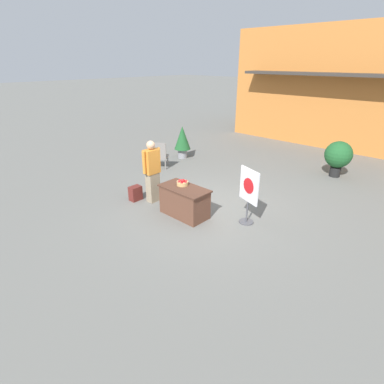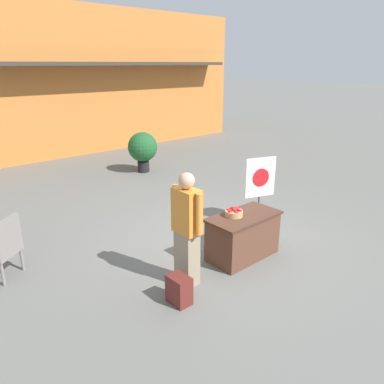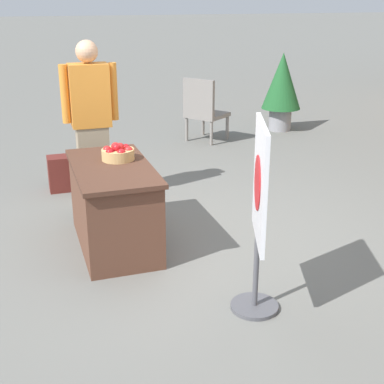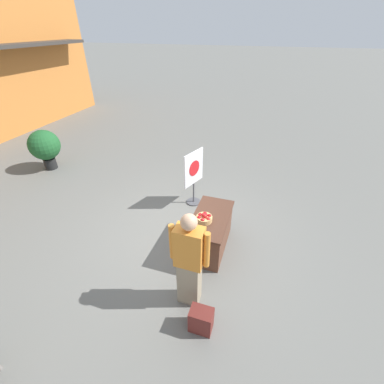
% 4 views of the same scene
% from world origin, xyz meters
% --- Properties ---
extents(ground_plane, '(120.00, 120.00, 0.00)m').
position_xyz_m(ground_plane, '(0.00, 0.00, 0.00)').
color(ground_plane, slate).
extents(storefront_building, '(13.73, 5.81, 5.18)m').
position_xyz_m(storefront_building, '(1.73, 10.71, 2.59)').
color(storefront_building, '#C67533').
rests_on(storefront_building, ground_plane).
extents(display_table, '(1.31, 0.68, 0.78)m').
position_xyz_m(display_table, '(-0.21, -0.78, 0.39)').
color(display_table, brown).
rests_on(display_table, ground_plane).
extents(apple_basket, '(0.30, 0.30, 0.16)m').
position_xyz_m(apple_basket, '(-0.36, -0.69, 0.85)').
color(apple_basket, tan).
rests_on(apple_basket, display_table).
extents(person_visitor, '(0.26, 0.61, 1.77)m').
position_xyz_m(person_visitor, '(-1.48, -0.77, 0.91)').
color(person_visitor, gray).
rests_on(person_visitor, ground_plane).
extents(backpack, '(0.24, 0.34, 0.42)m').
position_xyz_m(backpack, '(-1.90, -1.09, 0.21)').
color(backpack, maroon).
rests_on(backpack, ground_plane).
extents(poster_board, '(0.66, 0.36, 1.41)m').
position_xyz_m(poster_board, '(1.19, 0.00, 0.80)').
color(poster_board, '#4C4C51').
rests_on(poster_board, ground_plane).
extents(patio_chair, '(0.77, 0.77, 1.00)m').
position_xyz_m(patio_chair, '(-3.52, 1.25, 0.53)').
color(patio_chair, gray).
rests_on(patio_chair, ground_plane).
extents(potted_plant_near_left, '(0.90, 0.90, 1.24)m').
position_xyz_m(potted_plant_near_left, '(1.59, 4.89, 0.75)').
color(potted_plant_near_left, black).
rests_on(potted_plant_near_left, ground_plane).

